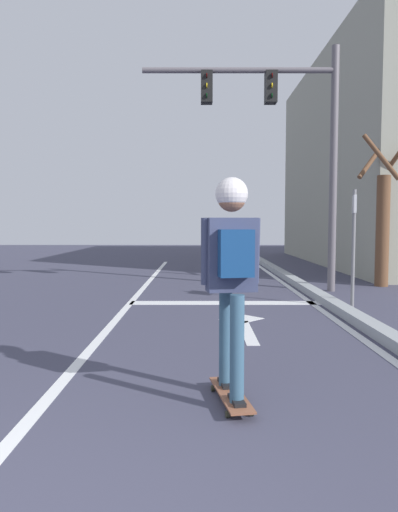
{
  "coord_description": "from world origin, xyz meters",
  "views": [
    {
      "loc": [
        0.91,
        -1.51,
        1.44
      ],
      "look_at": [
        0.88,
        4.33,
        1.03
      ],
      "focal_mm": 32.87,
      "sensor_mm": 36.0,
      "label": 1
    }
  ],
  "objects_px": {
    "skater": "(234,257)",
    "traffic_signal_mast": "(286,123)",
    "roadside_tree": "(385,221)",
    "skateboard": "(233,395)",
    "street_sign_post": "(356,230)"
  },
  "relations": [
    {
      "from": "skateboard",
      "to": "roadside_tree",
      "type": "height_order",
      "value": "roadside_tree"
    },
    {
      "from": "skater",
      "to": "skateboard",
      "type": "bearing_deg",
      "value": 99.57
    },
    {
      "from": "skateboard",
      "to": "skater",
      "type": "xyz_separation_m",
      "value": [
        0.0,
        -0.02,
        1.11
      ]
    },
    {
      "from": "skateboard",
      "to": "skater",
      "type": "distance_m",
      "value": 1.11
    },
    {
      "from": "street_sign_post",
      "to": "roadside_tree",
      "type": "bearing_deg",
      "value": 60.47
    },
    {
      "from": "roadside_tree",
      "to": "traffic_signal_mast",
      "type": "bearing_deg",
      "value": -161.82
    },
    {
      "from": "skateboard",
      "to": "traffic_signal_mast",
      "type": "distance_m",
      "value": 7.29
    },
    {
      "from": "skateboard",
      "to": "skater",
      "type": "height_order",
      "value": "skater"
    },
    {
      "from": "skater",
      "to": "roadside_tree",
      "type": "relative_size",
      "value": 0.5
    },
    {
      "from": "street_sign_post",
      "to": "roadside_tree",
      "type": "relative_size",
      "value": 0.58
    },
    {
      "from": "skater",
      "to": "traffic_signal_mast",
      "type": "bearing_deg",
      "value": 76.4
    },
    {
      "from": "skateboard",
      "to": "roadside_tree",
      "type": "relative_size",
      "value": 0.24
    },
    {
      "from": "skater",
      "to": "street_sign_post",
      "type": "distance_m",
      "value": 4.92
    },
    {
      "from": "traffic_signal_mast",
      "to": "street_sign_post",
      "type": "distance_m",
      "value": 3.05
    },
    {
      "from": "traffic_signal_mast",
      "to": "skateboard",
      "type": "bearing_deg",
      "value": -103.65
    }
  ]
}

